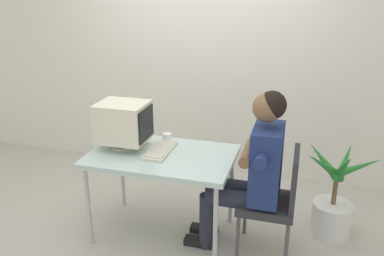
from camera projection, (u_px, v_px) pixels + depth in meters
name	position (u px, v px, depth m)	size (l,w,h in m)	color
ground_plane	(164.00, 231.00, 3.46)	(12.00, 12.00, 0.00)	#B2ADA3
wall_back	(233.00, 39.00, 4.13)	(8.00, 0.10, 3.00)	silver
desk	(162.00, 160.00, 3.22)	(1.18, 0.75, 0.74)	#B7B7BC
crt_monitor	(124.00, 122.00, 3.26)	(0.41, 0.34, 0.39)	beige
keyboard	(160.00, 150.00, 3.24)	(0.18, 0.42, 0.03)	beige
office_chair	(276.00, 197.00, 3.04)	(0.43, 0.43, 0.89)	#4C4C51
person_seated	(253.00, 166.00, 3.00)	(0.73, 0.60, 1.34)	navy
potted_plant	(333.00, 204.00, 3.34)	(0.62, 0.58, 0.87)	silver
desk_mug	(167.00, 138.00, 3.43)	(0.08, 0.09, 0.08)	white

